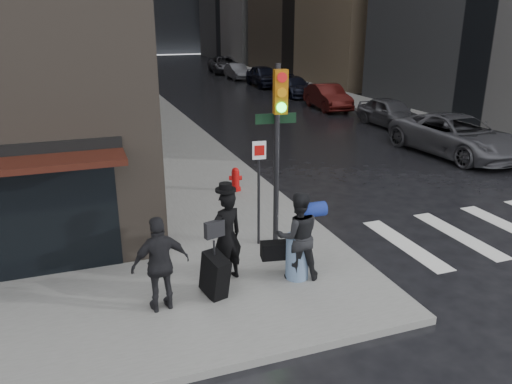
{
  "coord_description": "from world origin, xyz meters",
  "views": [
    {
      "loc": [
        -3.58,
        -8.05,
        5.12
      ],
      "look_at": [
        0.16,
        2.32,
        1.3
      ],
      "focal_mm": 35.0,
      "sensor_mm": 36.0,
      "label": 1
    }
  ],
  "objects_px": {
    "parked_car_2": "(327,97)",
    "parked_car_5": "(237,71)",
    "parked_car_4": "(264,76)",
    "man_greycoat": "(161,264)",
    "parked_car_6": "(224,65)",
    "parked_car_3": "(294,86)",
    "parked_car_1": "(390,112)",
    "parked_car_0": "(456,135)",
    "traffic_light": "(277,133)",
    "man_jeans": "(297,236)",
    "man_overcoat": "(224,242)",
    "fire_hydrant": "(236,180)"
  },
  "relations": [
    {
      "from": "parked_car_3",
      "to": "parked_car_4",
      "type": "distance_m",
      "value": 5.7
    },
    {
      "from": "parked_car_1",
      "to": "parked_car_3",
      "type": "xyz_separation_m",
      "value": [
        -0.21,
        11.39,
        -0.04
      ]
    },
    {
      "from": "man_greycoat",
      "to": "parked_car_6",
      "type": "relative_size",
      "value": 0.31
    },
    {
      "from": "parked_car_2",
      "to": "parked_car_5",
      "type": "bearing_deg",
      "value": 95.94
    },
    {
      "from": "parked_car_2",
      "to": "parked_car_4",
      "type": "relative_size",
      "value": 0.92
    },
    {
      "from": "man_greycoat",
      "to": "parked_car_5",
      "type": "xyz_separation_m",
      "value": [
        12.95,
        35.94,
        -0.36
      ]
    },
    {
      "from": "traffic_light",
      "to": "parked_car_0",
      "type": "bearing_deg",
      "value": 36.2
    },
    {
      "from": "parked_car_2",
      "to": "parked_car_4",
      "type": "bearing_deg",
      "value": 94.15
    },
    {
      "from": "parked_car_0",
      "to": "traffic_light",
      "type": "bearing_deg",
      "value": -155.35
    },
    {
      "from": "man_overcoat",
      "to": "parked_car_5",
      "type": "xyz_separation_m",
      "value": [
        11.62,
        35.4,
        -0.34
      ]
    },
    {
      "from": "fire_hydrant",
      "to": "parked_car_6",
      "type": "relative_size",
      "value": 0.13
    },
    {
      "from": "parked_car_1",
      "to": "parked_car_4",
      "type": "relative_size",
      "value": 0.86
    },
    {
      "from": "parked_car_2",
      "to": "parked_car_5",
      "type": "height_order",
      "value": "parked_car_2"
    },
    {
      "from": "traffic_light",
      "to": "parked_car_2",
      "type": "height_order",
      "value": "traffic_light"
    },
    {
      "from": "parked_car_1",
      "to": "parked_car_0",
      "type": "bearing_deg",
      "value": -98.91
    },
    {
      "from": "parked_car_1",
      "to": "parked_car_4",
      "type": "bearing_deg",
      "value": 90.28
    },
    {
      "from": "parked_car_3",
      "to": "parked_car_6",
      "type": "xyz_separation_m",
      "value": [
        -0.07,
        17.08,
        0.14
      ]
    },
    {
      "from": "man_greycoat",
      "to": "parked_car_6",
      "type": "xyz_separation_m",
      "value": [
        13.44,
        41.64,
        -0.24
      ]
    },
    {
      "from": "parked_car_2",
      "to": "fire_hydrant",
      "type": "bearing_deg",
      "value": -122.14
    },
    {
      "from": "parked_car_2",
      "to": "parked_car_6",
      "type": "height_order",
      "value": "parked_car_6"
    },
    {
      "from": "parked_car_4",
      "to": "parked_car_2",
      "type": "bearing_deg",
      "value": -88.8
    },
    {
      "from": "man_overcoat",
      "to": "parked_car_5",
      "type": "bearing_deg",
      "value": -124.96
    },
    {
      "from": "man_jeans",
      "to": "man_overcoat",
      "type": "bearing_deg",
      "value": -1.32
    },
    {
      "from": "fire_hydrant",
      "to": "parked_car_1",
      "type": "xyz_separation_m",
      "value": [
        10.47,
        7.31,
        0.23
      ]
    },
    {
      "from": "man_overcoat",
      "to": "man_greycoat",
      "type": "height_order",
      "value": "man_overcoat"
    },
    {
      "from": "man_jeans",
      "to": "parked_car_2",
      "type": "bearing_deg",
      "value": -108.49
    },
    {
      "from": "man_overcoat",
      "to": "parked_car_5",
      "type": "height_order",
      "value": "man_overcoat"
    },
    {
      "from": "man_greycoat",
      "to": "parked_car_6",
      "type": "distance_m",
      "value": 43.75
    },
    {
      "from": "man_greycoat",
      "to": "parked_car_2",
      "type": "relative_size",
      "value": 0.4
    },
    {
      "from": "man_jeans",
      "to": "parked_car_6",
      "type": "distance_m",
      "value": 42.76
    },
    {
      "from": "traffic_light",
      "to": "parked_car_1",
      "type": "bearing_deg",
      "value": 53.21
    },
    {
      "from": "man_greycoat",
      "to": "parked_car_3",
      "type": "relative_size",
      "value": 0.39
    },
    {
      "from": "parked_car_3",
      "to": "parked_car_5",
      "type": "relative_size",
      "value": 1.12
    },
    {
      "from": "parked_car_1",
      "to": "parked_car_5",
      "type": "bearing_deg",
      "value": 91.08
    },
    {
      "from": "parked_car_6",
      "to": "man_overcoat",
      "type": "bearing_deg",
      "value": -101.12
    },
    {
      "from": "parked_car_1",
      "to": "parked_car_3",
      "type": "distance_m",
      "value": 11.39
    },
    {
      "from": "parked_car_5",
      "to": "fire_hydrant",
      "type": "bearing_deg",
      "value": -106.78
    },
    {
      "from": "parked_car_3",
      "to": "parked_car_6",
      "type": "bearing_deg",
      "value": 92.2
    },
    {
      "from": "parked_car_5",
      "to": "traffic_light",
      "type": "bearing_deg",
      "value": -105.26
    },
    {
      "from": "parked_car_0",
      "to": "parked_car_5",
      "type": "relative_size",
      "value": 1.38
    },
    {
      "from": "fire_hydrant",
      "to": "parked_car_3",
      "type": "relative_size",
      "value": 0.16
    },
    {
      "from": "parked_car_0",
      "to": "parked_car_6",
      "type": "distance_m",
      "value": 34.16
    },
    {
      "from": "parked_car_1",
      "to": "parked_car_6",
      "type": "height_order",
      "value": "parked_car_6"
    },
    {
      "from": "parked_car_4",
      "to": "parked_car_5",
      "type": "relative_size",
      "value": 1.17
    },
    {
      "from": "man_overcoat",
      "to": "man_jeans",
      "type": "xyz_separation_m",
      "value": [
        1.42,
        -0.3,
        0.05
      ]
    },
    {
      "from": "traffic_light",
      "to": "parked_car_5",
      "type": "relative_size",
      "value": 1.0
    },
    {
      "from": "man_jeans",
      "to": "man_greycoat",
      "type": "bearing_deg",
      "value": 15.68
    },
    {
      "from": "man_overcoat",
      "to": "parked_car_0",
      "type": "height_order",
      "value": "man_overcoat"
    },
    {
      "from": "traffic_light",
      "to": "parked_car_3",
      "type": "height_order",
      "value": "traffic_light"
    },
    {
      "from": "man_greycoat",
      "to": "traffic_light",
      "type": "relative_size",
      "value": 0.43
    }
  ]
}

